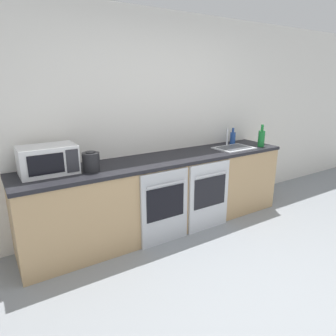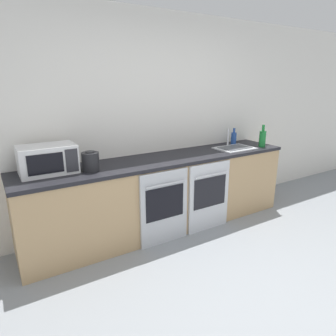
{
  "view_description": "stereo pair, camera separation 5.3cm",
  "coord_description": "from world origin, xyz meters",
  "px_view_note": "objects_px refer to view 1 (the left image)",
  "views": [
    {
      "loc": [
        -1.82,
        -1.22,
        1.79
      ],
      "look_at": [
        0.06,
        1.73,
        0.77
      ],
      "focal_mm": 32.0,
      "sensor_mm": 36.0,
      "label": 1
    },
    {
      "loc": [
        -1.78,
        -1.25,
        1.79
      ],
      "look_at": [
        0.06,
        1.73,
        0.77
      ],
      "focal_mm": 32.0,
      "sensor_mm": 36.0,
      "label": 2
    }
  ],
  "objects_px": {
    "microwave": "(48,160)",
    "sink": "(234,148)",
    "bottle_blue": "(233,138)",
    "bottle_green": "(261,138)",
    "oven_right": "(209,196)",
    "oven_left": "(165,208)",
    "kettle": "(91,162)"
  },
  "relations": [
    {
      "from": "microwave",
      "to": "sink",
      "type": "bearing_deg",
      "value": -3.71
    },
    {
      "from": "bottle_blue",
      "to": "microwave",
      "type": "bearing_deg",
      "value": -178.08
    },
    {
      "from": "oven_right",
      "to": "kettle",
      "type": "xyz_separation_m",
      "value": [
        -1.34,
        0.28,
        0.57
      ]
    },
    {
      "from": "kettle",
      "to": "sink",
      "type": "relative_size",
      "value": 0.4
    },
    {
      "from": "kettle",
      "to": "bottle_blue",
      "type": "bearing_deg",
      "value": 5.89
    },
    {
      "from": "bottle_blue",
      "to": "bottle_green",
      "type": "distance_m",
      "value": 0.4
    },
    {
      "from": "bottle_green",
      "to": "sink",
      "type": "height_order",
      "value": "bottle_green"
    },
    {
      "from": "oven_left",
      "to": "oven_right",
      "type": "relative_size",
      "value": 1.0
    },
    {
      "from": "oven_right",
      "to": "microwave",
      "type": "height_order",
      "value": "microwave"
    },
    {
      "from": "microwave",
      "to": "bottle_blue",
      "type": "xyz_separation_m",
      "value": [
        2.57,
        0.09,
        -0.05
      ]
    },
    {
      "from": "kettle",
      "to": "oven_right",
      "type": "bearing_deg",
      "value": -11.64
    },
    {
      "from": "microwave",
      "to": "bottle_green",
      "type": "height_order",
      "value": "bottle_green"
    },
    {
      "from": "oven_right",
      "to": "bottle_green",
      "type": "height_order",
      "value": "bottle_green"
    },
    {
      "from": "oven_right",
      "to": "kettle",
      "type": "relative_size",
      "value": 4.21
    },
    {
      "from": "microwave",
      "to": "kettle",
      "type": "height_order",
      "value": "microwave"
    },
    {
      "from": "kettle",
      "to": "sink",
      "type": "xyz_separation_m",
      "value": [
        1.98,
        -0.01,
        -0.08
      ]
    },
    {
      "from": "bottle_blue",
      "to": "sink",
      "type": "xyz_separation_m",
      "value": [
        -0.21,
        -0.24,
        -0.08
      ]
    },
    {
      "from": "bottle_blue",
      "to": "bottle_green",
      "type": "bearing_deg",
      "value": -59.12
    },
    {
      "from": "oven_right",
      "to": "bottle_blue",
      "type": "xyz_separation_m",
      "value": [
        0.84,
        0.5,
        0.56
      ]
    },
    {
      "from": "sink",
      "to": "microwave",
      "type": "bearing_deg",
      "value": 176.29
    },
    {
      "from": "oven_right",
      "to": "microwave",
      "type": "xyz_separation_m",
      "value": [
        -1.73,
        0.42,
        0.61
      ]
    },
    {
      "from": "oven_right",
      "to": "microwave",
      "type": "distance_m",
      "value": 1.88
    },
    {
      "from": "bottle_green",
      "to": "microwave",
      "type": "bearing_deg",
      "value": 174.66
    },
    {
      "from": "oven_right",
      "to": "sink",
      "type": "distance_m",
      "value": 0.84
    },
    {
      "from": "microwave",
      "to": "kettle",
      "type": "xyz_separation_m",
      "value": [
        0.38,
        -0.14,
        -0.04
      ]
    },
    {
      "from": "bottle_green",
      "to": "sink",
      "type": "distance_m",
      "value": 0.44
    },
    {
      "from": "kettle",
      "to": "microwave",
      "type": "bearing_deg",
      "value": 160.08
    },
    {
      "from": "oven_left",
      "to": "sink",
      "type": "distance_m",
      "value": 1.38
    },
    {
      "from": "oven_left",
      "to": "bottle_blue",
      "type": "distance_m",
      "value": 1.66
    },
    {
      "from": "oven_left",
      "to": "oven_right",
      "type": "bearing_deg",
      "value": 0.0
    },
    {
      "from": "oven_left",
      "to": "sink",
      "type": "xyz_separation_m",
      "value": [
        1.27,
        0.26,
        0.49
      ]
    },
    {
      "from": "microwave",
      "to": "oven_right",
      "type": "bearing_deg",
      "value": -13.54
    }
  ]
}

